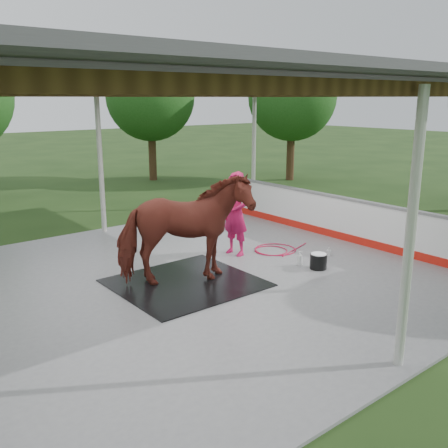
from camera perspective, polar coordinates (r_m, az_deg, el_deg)
ground at (r=10.75m, az=-2.47°, el=-6.12°), size 100.00×100.00×0.00m
concrete_slab at (r=10.74m, az=-2.47°, el=-5.99°), size 12.00×10.00×0.05m
pavilion_structure at (r=10.08m, az=-2.72°, el=15.52°), size 12.60×10.60×4.05m
dasher_board at (r=13.69m, az=13.17°, el=0.58°), size 0.16×8.00×1.15m
tree_belt at (r=10.99m, az=-4.27°, el=14.47°), size 28.00×28.00×5.80m
rubber_mat at (r=10.31m, az=-4.41°, el=-6.71°), size 2.75×2.58×0.02m
horse at (r=9.96m, az=-4.53°, el=-0.66°), size 2.89×2.06×2.22m
handler at (r=11.88m, az=1.37°, el=1.18°), size 0.59×0.80×2.01m
wash_bucket at (r=11.27m, az=10.74°, el=-4.17°), size 0.38×0.38×0.35m
soap_bottle_a at (r=11.39m, az=8.67°, el=-3.92°), size 0.17×0.17×0.34m
soap_bottle_b at (r=12.24m, az=11.89°, el=-3.09°), size 0.13×0.13×0.21m
hose_coil at (r=12.48m, az=5.74°, el=-2.96°), size 1.57×1.04×0.02m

